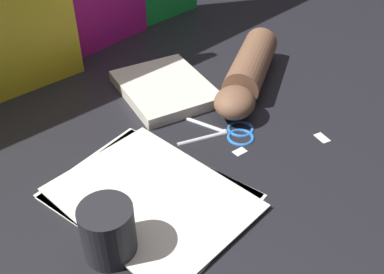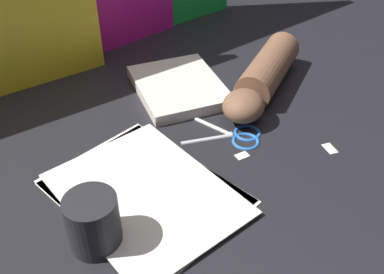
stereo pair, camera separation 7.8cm
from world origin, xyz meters
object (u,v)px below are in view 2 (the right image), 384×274
(scissors, at_px, (236,134))
(mug, at_px, (93,222))
(paper_stack, at_px, (145,192))
(book_closed, at_px, (179,87))
(hand_forearm, at_px, (263,77))

(scissors, bearing_deg, mug, -175.73)
(scissors, xyz_separation_m, mug, (-0.35, -0.03, 0.04))
(paper_stack, xyz_separation_m, book_closed, (0.26, 0.20, 0.01))
(book_closed, relative_size, scissors, 1.66)
(mug, bearing_deg, paper_stack, 12.97)
(hand_forearm, bearing_deg, scissors, -158.35)
(book_closed, distance_m, scissors, 0.20)
(book_closed, relative_size, hand_forearm, 0.81)
(hand_forearm, distance_m, mug, 0.52)
(hand_forearm, height_order, mug, mug)
(hand_forearm, bearing_deg, book_closed, 134.66)
(book_closed, relative_size, mug, 3.07)
(paper_stack, height_order, scissors, scissors)
(mug, bearing_deg, scissors, 4.27)
(paper_stack, xyz_separation_m, mug, (-0.12, -0.03, 0.04))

